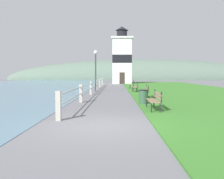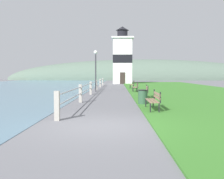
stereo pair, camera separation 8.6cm
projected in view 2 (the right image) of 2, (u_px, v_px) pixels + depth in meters
The scene contains 11 objects.
ground_plane at pixel (99, 126), 8.09m from camera, with size 160.00×160.00×0.00m, color slate.
grass_verge at pixel (186, 90), 25.65m from camera, with size 12.00×53.26×0.06m.
seawall_railing at pixel (94, 85), 23.64m from camera, with size 0.18×29.36×1.09m.
park_bench_near at pixel (154, 99), 11.57m from camera, with size 0.48×1.88×0.94m.
park_bench_midway at pixel (145, 91), 17.27m from camera, with size 0.60×1.96×0.94m.
park_bench_far at pixel (136, 86), 23.53m from camera, with size 0.53×1.68×0.94m.
park_bench_by_lighthouse at pixel (133, 84), 29.03m from camera, with size 0.64×1.92×0.94m.
lighthouse at pixel (122, 58), 44.25m from camera, with size 3.81×3.81×10.10m.
trash_bin at pixel (143, 97), 13.72m from camera, with size 0.54×0.54×0.84m.
lamp_post at pixel (96, 63), 23.79m from camera, with size 0.36×0.36×3.96m.
distant_hillside at pixel (142, 80), 73.30m from camera, with size 80.00×16.00×12.00m.
Camera 2 is at (0.58, -7.99, 1.70)m, focal length 40.00 mm.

